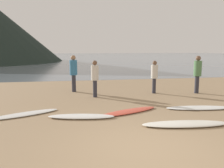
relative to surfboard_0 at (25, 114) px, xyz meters
name	(u,v)px	position (x,y,z in m)	size (l,w,h in m)	color
ground_plane	(97,84)	(3.12, 6.84, -0.13)	(120.00, 120.00, 0.20)	#997C5B
ocean_water	(77,57)	(3.12, 57.92, -0.03)	(140.00, 100.00, 0.01)	slate
surfboard_0	(25,114)	(0.00, 0.00, 0.00)	(2.21, 0.51, 0.06)	white
surfboard_1	(81,116)	(1.80, -0.62, 0.02)	(2.05, 0.52, 0.09)	white
surfboard_2	(129,111)	(3.40, -0.28, 0.00)	(2.28, 0.50, 0.07)	#D84C38
surfboard_3	(185,124)	(4.64, -1.86, 0.02)	(2.46, 0.60, 0.10)	silver
surfboard_4	(199,108)	(6.02, -0.25, 0.00)	(2.41, 0.59, 0.07)	white
person_0	(74,70)	(1.63, 3.88, 1.04)	(0.37, 0.37, 1.82)	#2D2D38
person_1	(198,71)	(7.49, 2.47, 1.03)	(0.36, 0.36, 1.81)	#2D2D38
person_2	(154,74)	(5.45, 2.82, 0.90)	(0.32, 0.32, 1.57)	#2D2D38
person_3	(95,76)	(2.54, 2.41, 0.93)	(0.33, 0.33, 1.63)	#2D2D38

